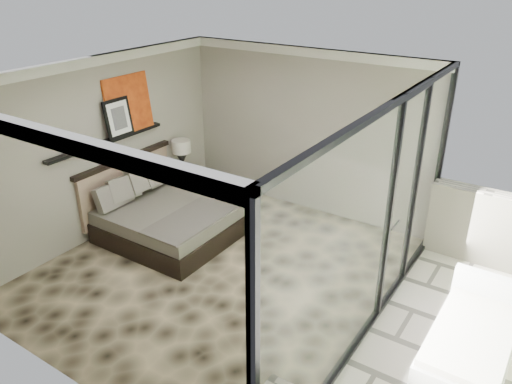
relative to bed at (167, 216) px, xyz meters
The scene contains 12 objects.
floor 1.42m from the bed, 16.42° to the right, with size 5.00×5.00×0.00m, color black.
ceiling 2.83m from the bed, 16.42° to the right, with size 4.50×5.00×0.02m, color silver.
back_wall 2.71m from the bed, 57.65° to the left, with size 4.50×0.02×2.80m, color gray.
left_wall 1.46m from the bed, 156.74° to the right, with size 0.02×5.00×2.80m, color gray.
glass_wall 3.76m from the bed, ahead, with size 0.08×5.00×2.80m, color white.
picture_ledge 1.48m from the bed, 161.08° to the right, with size 0.12×2.20×0.05m, color black.
bed is the anchor object (origin of this frame).
nightstand 1.37m from the bed, 117.74° to the left, with size 0.50×0.50×0.50m, color black.
table_lamp 1.49m from the bed, 120.15° to the left, with size 0.33×0.33×0.61m.
abstract_canvas 1.88m from the bed, 165.66° to the left, with size 0.04×0.90×0.90m, color #C03510.
framed_print 1.71m from the bed, behind, with size 0.03×0.50×0.60m, color black.
lounger 4.70m from the bed, ahead, with size 0.84×1.67×0.65m.
Camera 1 is at (3.77, -4.72, 4.02)m, focal length 35.00 mm.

